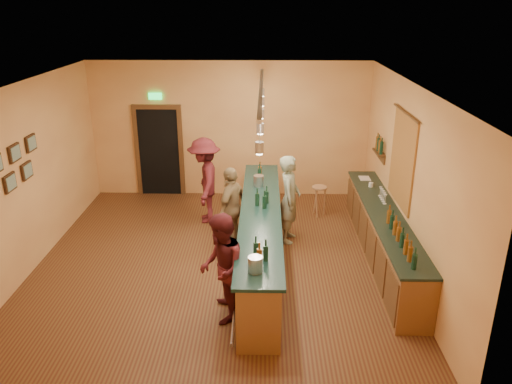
{
  "coord_description": "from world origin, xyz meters",
  "views": [
    {
      "loc": [
        0.83,
        -7.96,
        4.45
      ],
      "look_at": [
        0.68,
        0.2,
        1.31
      ],
      "focal_mm": 35.0,
      "sensor_mm": 36.0,
      "label": 1
    }
  ],
  "objects_px": {
    "bartender": "(289,199)",
    "tasting_bar": "(260,233)",
    "back_counter": "(383,236)",
    "bar_stool": "(319,193)",
    "customer_b": "(232,208)",
    "customer_a": "(221,268)",
    "customer_c": "(205,180)"
  },
  "relations": [
    {
      "from": "tasting_bar",
      "to": "bartender",
      "type": "height_order",
      "value": "bartender"
    },
    {
      "from": "back_counter",
      "to": "bar_stool",
      "type": "relative_size",
      "value": 6.75
    },
    {
      "from": "customer_b",
      "to": "customer_c",
      "type": "height_order",
      "value": "customer_c"
    },
    {
      "from": "bar_stool",
      "to": "customer_b",
      "type": "bearing_deg",
      "value": -140.37
    },
    {
      "from": "bartender",
      "to": "tasting_bar",
      "type": "bearing_deg",
      "value": 159.52
    },
    {
      "from": "back_counter",
      "to": "customer_b",
      "type": "distance_m",
      "value": 2.82
    },
    {
      "from": "customer_b",
      "to": "customer_c",
      "type": "relative_size",
      "value": 0.87
    },
    {
      "from": "customer_b",
      "to": "bar_stool",
      "type": "distance_m",
      "value": 2.37
    },
    {
      "from": "bartender",
      "to": "customer_c",
      "type": "relative_size",
      "value": 0.95
    },
    {
      "from": "bartender",
      "to": "customer_a",
      "type": "xyz_separation_m",
      "value": [
        -1.1,
        -2.62,
        -0.04
      ]
    },
    {
      "from": "customer_a",
      "to": "customer_c",
      "type": "distance_m",
      "value": 3.58
    },
    {
      "from": "customer_a",
      "to": "customer_b",
      "type": "distance_m",
      "value": 2.33
    },
    {
      "from": "customer_b",
      "to": "bar_stool",
      "type": "height_order",
      "value": "customer_b"
    },
    {
      "from": "tasting_bar",
      "to": "customer_a",
      "type": "relative_size",
      "value": 3.08
    },
    {
      "from": "back_counter",
      "to": "tasting_bar",
      "type": "height_order",
      "value": "tasting_bar"
    },
    {
      "from": "tasting_bar",
      "to": "bartender",
      "type": "xyz_separation_m",
      "value": [
        0.55,
        0.98,
        0.26
      ]
    },
    {
      "from": "back_counter",
      "to": "customer_c",
      "type": "xyz_separation_m",
      "value": [
        -3.4,
        1.71,
        0.43
      ]
    },
    {
      "from": "back_counter",
      "to": "customer_a",
      "type": "distance_m",
      "value": 3.32
    },
    {
      "from": "tasting_bar",
      "to": "customer_c",
      "type": "bearing_deg",
      "value": 122.23
    },
    {
      "from": "back_counter",
      "to": "bartender",
      "type": "relative_size",
      "value": 2.62
    },
    {
      "from": "customer_c",
      "to": "bar_stool",
      "type": "relative_size",
      "value": 2.71
    },
    {
      "from": "back_counter",
      "to": "tasting_bar",
      "type": "xyz_separation_m",
      "value": [
        -2.21,
        -0.18,
        0.12
      ]
    },
    {
      "from": "back_counter",
      "to": "bartender",
      "type": "distance_m",
      "value": 1.88
    },
    {
      "from": "back_counter",
      "to": "bartender",
      "type": "height_order",
      "value": "bartender"
    },
    {
      "from": "bar_stool",
      "to": "bartender",
      "type": "bearing_deg",
      "value": -120.33
    },
    {
      "from": "bartender",
      "to": "customer_c",
      "type": "distance_m",
      "value": 1.96
    },
    {
      "from": "back_counter",
      "to": "bartender",
      "type": "bearing_deg",
      "value": 154.24
    },
    {
      "from": "tasting_bar",
      "to": "bar_stool",
      "type": "height_order",
      "value": "tasting_bar"
    },
    {
      "from": "customer_a",
      "to": "customer_c",
      "type": "height_order",
      "value": "customer_c"
    },
    {
      "from": "customer_a",
      "to": "customer_c",
      "type": "xyz_separation_m",
      "value": [
        -0.64,
        3.52,
        0.09
      ]
    },
    {
      "from": "back_counter",
      "to": "bar_stool",
      "type": "height_order",
      "value": "back_counter"
    },
    {
      "from": "back_counter",
      "to": "customer_c",
      "type": "distance_m",
      "value": 3.83
    }
  ]
}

